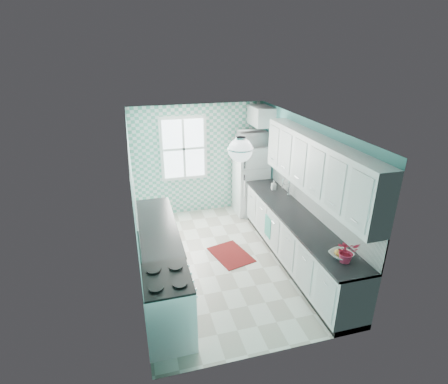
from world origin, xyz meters
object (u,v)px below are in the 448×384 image
object	(u,v)px
fruit_bowl	(341,255)
microwave	(252,138)
ceiling_light	(240,150)
sink	(279,198)
fridge	(251,180)
stove	(169,307)
potted_plant	(347,251)

from	to	relation	value
fruit_bowl	microwave	size ratio (longest dim) A/B	0.51
ceiling_light	sink	xyz separation A→B (m)	(1.20, 1.21, -1.39)
fridge	sink	xyz separation A→B (m)	(0.09, -1.38, 0.13)
stove	potted_plant	size ratio (longest dim) A/B	2.95
stove	potted_plant	world-z (taller)	potted_plant
ceiling_light	microwave	size ratio (longest dim) A/B	0.58
ceiling_light	stove	size ratio (longest dim) A/B	0.37
stove	sink	xyz separation A→B (m)	(2.40, 1.97, 0.43)
sink	potted_plant	distance (m)	2.24
potted_plant	microwave	world-z (taller)	microwave
stove	potted_plant	distance (m)	2.49
fridge	fruit_bowl	xyz separation A→B (m)	(0.09, -3.51, 0.17)
potted_plant	microwave	bearing A→B (deg)	91.42
sink	microwave	size ratio (longest dim) A/B	0.90
fridge	potted_plant	world-z (taller)	fridge
potted_plant	microwave	size ratio (longest dim) A/B	0.54
ceiling_light	potted_plant	bearing A→B (deg)	-40.43
stove	microwave	world-z (taller)	microwave
fridge	fruit_bowl	world-z (taller)	fridge
sink	potted_plant	xyz separation A→B (m)	(-0.00, -2.24, 0.17)
sink	fruit_bowl	bearing A→B (deg)	-86.71
potted_plant	microwave	distance (m)	3.68
ceiling_light	microwave	bearing A→B (deg)	66.87
sink	fruit_bowl	world-z (taller)	sink
ceiling_light	fridge	bearing A→B (deg)	66.87
stove	fruit_bowl	world-z (taller)	fruit_bowl
fridge	stove	xyz separation A→B (m)	(-2.31, -3.36, -0.31)
stove	fruit_bowl	xyz separation A→B (m)	(2.40, -0.15, 0.48)
stove	microwave	distance (m)	4.27
fridge	sink	world-z (taller)	fridge
microwave	fridge	bearing A→B (deg)	55.23
fridge	stove	distance (m)	4.09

